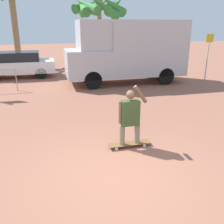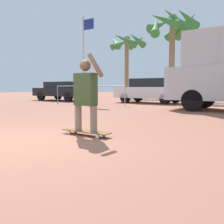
% 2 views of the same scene
% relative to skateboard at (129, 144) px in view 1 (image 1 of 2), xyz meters
% --- Properties ---
extents(ground_plane, '(80.00, 80.00, 0.00)m').
position_rel_skateboard_xyz_m(ground_plane, '(-0.71, -1.25, -0.08)').
color(ground_plane, '#935B47').
extents(skateboard, '(1.12, 0.25, 0.09)m').
position_rel_skateboard_xyz_m(skateboard, '(0.00, 0.00, 0.00)').
color(skateboard, brown).
rests_on(skateboard, ground_plane).
extents(person_skateboarder, '(0.74, 0.22, 1.54)m').
position_rel_skateboard_xyz_m(person_skateboarder, '(-0.00, 0.00, 0.81)').
color(person_skateboarder, gray).
rests_on(person_skateboarder, skateboard).
extents(camper_van, '(6.29, 2.19, 3.25)m').
position_rel_skateboard_xyz_m(camper_van, '(2.35, 7.34, 1.69)').
color(camper_van, black).
rests_on(camper_van, ground_plane).
extents(parked_car_white, '(4.29, 1.89, 1.51)m').
position_rel_skateboard_xyz_m(parked_car_white, '(-3.57, 10.39, 0.72)').
color(parked_car_white, black).
rests_on(parked_car_white, ground_plane).
extents(palm_tree_near_van, '(4.46, 4.54, 5.38)m').
position_rel_skateboard_xyz_m(palm_tree_near_van, '(2.44, 15.46, 4.28)').
color(palm_tree_near_van, '#8E704C').
rests_on(palm_tree_near_van, ground_plane).
extents(street_sign, '(0.44, 0.06, 2.56)m').
position_rel_skateboard_xyz_m(street_sign, '(6.66, 6.56, 1.56)').
color(street_sign, '#B7B7BC').
rests_on(street_sign, ground_plane).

